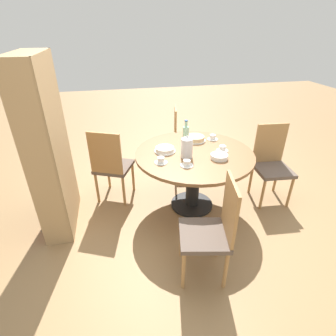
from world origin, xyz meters
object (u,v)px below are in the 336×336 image
chair_b (212,229)px  water_bottle (186,136)px  cup_d (213,138)px  cake_second (165,150)px  chair_c (272,163)px  cup_a (222,149)px  bookshelf (51,152)px  cup_b (187,164)px  chair_d (183,138)px  cake_main (195,138)px  cup_c (161,161)px  chair_a (111,165)px  coffee_pot (187,147)px

chair_b → water_bottle: size_ratio=3.00×
water_bottle → cup_d: water_bottle is taller
cake_second → chair_c: bearing=-94.7°
chair_b → cup_a: size_ratio=7.05×
bookshelf → chair_b: bearing=53.4°
water_bottle → cup_b: 0.51m
chair_d → bookshelf: bearing=132.4°
cake_second → cup_d: bearing=-71.3°
cake_main → chair_b: bearing=169.7°
cup_b → cup_c: (0.12, 0.25, 0.00)m
cake_main → cake_second: bearing=118.2°
cup_d → bookshelf: bearing=99.0°
cake_main → cup_c: 0.73m
cup_a → cup_b: 0.57m
chair_a → cup_c: (-0.52, -0.54, 0.26)m
cup_a → cup_b: (-0.27, 0.50, 0.00)m
water_bottle → cup_a: (-0.22, -0.39, -0.11)m
chair_a → cake_main: size_ratio=3.73×
chair_b → cup_c: (0.84, 0.29, 0.26)m
water_bottle → cake_second: 0.31m
cup_a → cup_d: (0.34, -0.01, 0.00)m
chair_b → coffee_pot: (0.92, -0.02, 0.35)m
water_bottle → cup_b: bearing=166.5°
cake_second → cup_c: 0.28m
cake_main → cup_b: bearing=155.6°
cup_a → cake_main: bearing=32.1°
chair_a → cup_a: chair_a is taller
chair_d → coffee_pot: coffee_pot is taller
chair_b → cup_c: bearing=-149.6°
water_bottle → cup_c: size_ratio=2.35×
chair_c → cup_c: chair_c is taller
water_bottle → cake_second: bearing=109.6°
chair_a → cup_b: chair_a is taller
bookshelf → coffee_pot: (-0.12, -1.41, -0.02)m
cake_main → cake_second: (-0.24, 0.44, -0.00)m
cake_main → cup_a: size_ratio=1.89×
bookshelf → cake_second: bearing=93.4°
chair_d → cup_b: size_ratio=7.05×
cake_main → cup_d: 0.23m
chair_a → cup_a: 1.37m
chair_d → water_bottle: size_ratio=3.00×
chair_d → cup_d: bearing=-152.1°
chair_b → cup_d: 1.44m
chair_a → coffee_pot: bearing=176.1°
coffee_pot → cup_a: (0.07, -0.45, -0.09)m
bookshelf → water_bottle: bookshelf is taller
chair_d → cake_second: size_ratio=3.98×
chair_c → chair_d: same height
cup_b → cup_d: bearing=-39.9°
bookshelf → cup_d: 1.90m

